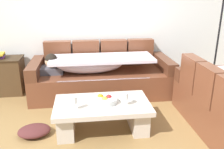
# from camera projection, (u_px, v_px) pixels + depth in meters

# --- Properties ---
(back_wall) EXTENTS (9.00, 0.10, 2.70)m
(back_wall) POSITION_uv_depth(u_px,v_px,m) (91.00, 13.00, 4.29)
(back_wall) COLOR white
(back_wall) RESTS_ON ground_plane
(couch_along_wall) EXTENTS (2.37, 0.92, 0.88)m
(couch_along_wall) POSITION_uv_depth(u_px,v_px,m) (100.00, 75.00, 4.14)
(couch_along_wall) COLOR brown
(couch_along_wall) RESTS_ON ground_plane
(coffee_table) EXTENTS (1.20, 0.68, 0.38)m
(coffee_table) POSITION_uv_depth(u_px,v_px,m) (102.00, 113.00, 3.05)
(coffee_table) COLOR beige
(coffee_table) RESTS_ON ground_plane
(fruit_bowl) EXTENTS (0.28, 0.28, 0.10)m
(fruit_bowl) POSITION_uv_depth(u_px,v_px,m) (106.00, 100.00, 3.00)
(fruit_bowl) COLOR silver
(fruit_bowl) RESTS_ON coffee_table
(wine_glass_near_left) EXTENTS (0.07, 0.07, 0.17)m
(wine_glass_near_left) POSITION_uv_depth(u_px,v_px,m) (74.00, 101.00, 2.80)
(wine_glass_near_left) COLOR silver
(wine_glass_near_left) RESTS_ON coffee_table
(wine_glass_near_right) EXTENTS (0.07, 0.07, 0.17)m
(wine_glass_near_right) POSITION_uv_depth(u_px,v_px,m) (126.00, 97.00, 2.91)
(wine_glass_near_right) COLOR silver
(wine_glass_near_right) RESTS_ON coffee_table
(open_magazine) EXTENTS (0.30, 0.24, 0.01)m
(open_magazine) POSITION_uv_depth(u_px,v_px,m) (129.00, 97.00, 3.15)
(open_magazine) COLOR white
(open_magazine) RESTS_ON coffee_table
(side_cabinet) EXTENTS (0.72, 0.44, 0.64)m
(side_cabinet) POSITION_uv_depth(u_px,v_px,m) (2.00, 76.00, 4.15)
(side_cabinet) COLOR #49341E
(side_cabinet) RESTS_ON ground_plane
(book_stack_on_cabinet) EXTENTS (0.16, 0.23, 0.09)m
(book_stack_on_cabinet) POSITION_uv_depth(u_px,v_px,m) (0.00, 55.00, 4.03)
(book_stack_on_cabinet) COLOR #72337F
(book_stack_on_cabinet) RESTS_ON side_cabinet
(floor_lamp) EXTENTS (0.33, 0.31, 1.95)m
(floor_lamp) POSITION_uv_depth(u_px,v_px,m) (218.00, 28.00, 4.08)
(floor_lamp) COLOR black
(floor_lamp) RESTS_ON ground_plane
(crumpled_garment) EXTENTS (0.43, 0.36, 0.12)m
(crumpled_garment) POSITION_uv_depth(u_px,v_px,m) (34.00, 131.00, 2.98)
(crumpled_garment) COLOR #4C2323
(crumpled_garment) RESTS_ON ground_plane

